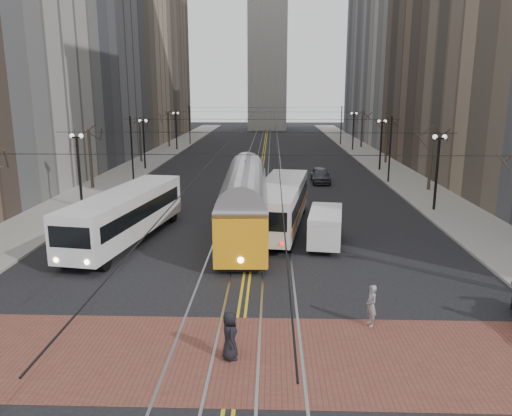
# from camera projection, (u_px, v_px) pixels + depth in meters

# --- Properties ---
(ground) EXTENTS (260.00, 260.00, 0.00)m
(ground) POSITION_uv_depth(u_px,v_px,m) (243.00, 308.00, 21.30)
(ground) COLOR black
(ground) RESTS_ON ground
(sidewalk_left) EXTENTS (5.00, 140.00, 0.15)m
(sidewalk_left) POSITION_uv_depth(u_px,v_px,m) (149.00, 161.00, 65.54)
(sidewalk_left) COLOR gray
(sidewalk_left) RESTS_ON ground
(sidewalk_right) EXTENTS (5.00, 140.00, 0.15)m
(sidewalk_right) POSITION_uv_depth(u_px,v_px,m) (378.00, 162.00, 64.60)
(sidewalk_right) COLOR gray
(sidewalk_right) RESTS_ON ground
(crosswalk_band) EXTENTS (25.00, 6.00, 0.01)m
(crosswalk_band) POSITION_uv_depth(u_px,v_px,m) (236.00, 356.00, 17.41)
(crosswalk_band) COLOR brown
(crosswalk_band) RESTS_ON ground
(streetcar_rails) EXTENTS (4.80, 130.00, 0.02)m
(streetcar_rails) POSITION_uv_depth(u_px,v_px,m) (263.00, 162.00, 65.09)
(streetcar_rails) COLOR gray
(streetcar_rails) RESTS_ON ground
(centre_lines) EXTENTS (0.42, 130.00, 0.01)m
(centre_lines) POSITION_uv_depth(u_px,v_px,m) (263.00, 162.00, 65.09)
(centre_lines) COLOR gold
(centre_lines) RESTS_ON ground
(building_left_mid) EXTENTS (16.00, 20.00, 34.00)m
(building_left_mid) POSITION_uv_depth(u_px,v_px,m) (62.00, 26.00, 62.97)
(building_left_mid) COLOR slate
(building_left_mid) RESTS_ON ground
(building_left_far) EXTENTS (16.00, 20.00, 40.00)m
(building_left_far) POSITION_uv_depth(u_px,v_px,m) (141.00, 36.00, 101.20)
(building_left_far) COLOR brown
(building_left_far) RESTS_ON ground
(building_right_mid) EXTENTS (16.00, 20.00, 34.00)m
(building_right_mid) POSITION_uv_depth(u_px,v_px,m) (470.00, 25.00, 61.38)
(building_right_mid) COLOR brown
(building_right_mid) RESTS_ON ground
(building_right_far) EXTENTS (16.00, 20.00, 40.00)m
(building_right_far) POSITION_uv_depth(u_px,v_px,m) (394.00, 35.00, 99.61)
(building_right_far) COLOR slate
(building_right_far) RESTS_ON ground
(lamp_posts) EXTENTS (27.60, 57.20, 5.60)m
(lamp_posts) POSITION_uv_depth(u_px,v_px,m) (260.00, 156.00, 48.64)
(lamp_posts) COLOR black
(lamp_posts) RESTS_ON ground
(street_trees) EXTENTS (31.68, 53.28, 5.60)m
(street_trees) POSITION_uv_depth(u_px,v_px,m) (261.00, 149.00, 54.96)
(street_trees) COLOR #382D23
(street_trees) RESTS_ON ground
(trolley_wires) EXTENTS (25.96, 120.00, 6.60)m
(trolley_wires) POSITION_uv_depth(u_px,v_px,m) (261.00, 140.00, 54.33)
(trolley_wires) COLOR black
(trolley_wires) RESTS_ON ground
(transit_bus) EXTENTS (4.51, 12.70, 3.11)m
(transit_bus) POSITION_uv_depth(u_px,v_px,m) (126.00, 217.00, 30.32)
(transit_bus) COLOR white
(transit_bus) RESTS_ON ground
(streetcar) EXTENTS (3.13, 14.79, 3.47)m
(streetcar) POSITION_uv_depth(u_px,v_px,m) (245.00, 209.00, 31.55)
(streetcar) COLOR orange
(streetcar) RESTS_ON ground
(rear_bus) EXTENTS (4.27, 12.22, 3.12)m
(rear_bus) POSITION_uv_depth(u_px,v_px,m) (280.00, 207.00, 33.03)
(rear_bus) COLOR silver
(rear_bus) RESTS_ON ground
(cargo_van) EXTENTS (2.50, 5.01, 2.12)m
(cargo_van) POSITION_uv_depth(u_px,v_px,m) (325.00, 228.00, 29.65)
(cargo_van) COLOR silver
(cargo_van) RESTS_ON ground
(sedan_grey) EXTENTS (1.83, 4.53, 1.54)m
(sedan_grey) POSITION_uv_depth(u_px,v_px,m) (320.00, 175.00, 50.19)
(sedan_grey) COLOR #3C3E43
(sedan_grey) RESTS_ON ground
(pedestrian_a) EXTENTS (0.74, 0.95, 1.72)m
(pedestrian_a) POSITION_uv_depth(u_px,v_px,m) (230.00, 335.00, 17.05)
(pedestrian_a) COLOR black
(pedestrian_a) RESTS_ON crosswalk_band
(pedestrian_b) EXTENTS (0.52, 0.68, 1.67)m
(pedestrian_b) POSITION_uv_depth(u_px,v_px,m) (371.00, 306.00, 19.49)
(pedestrian_b) COLOR gray
(pedestrian_b) RESTS_ON crosswalk_band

